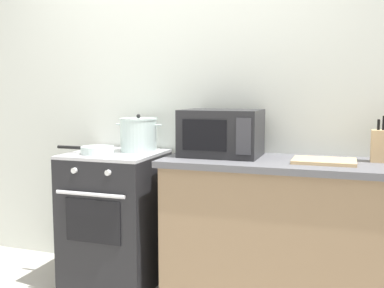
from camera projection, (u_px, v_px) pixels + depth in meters
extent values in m
cube|color=silver|center=(221.00, 104.00, 3.18)|extent=(4.40, 0.10, 2.50)
cube|color=#8C7051|center=(300.00, 239.00, 2.75)|extent=(1.64, 0.56, 0.88)
cube|color=#59595E|center=(302.00, 164.00, 2.70)|extent=(1.70, 0.60, 0.04)
cube|color=black|center=(116.00, 219.00, 3.13)|extent=(0.60, 0.60, 0.90)
cube|color=#B7B7BC|center=(115.00, 154.00, 3.08)|extent=(0.60, 0.60, 0.02)
cube|color=black|center=(93.00, 221.00, 2.84)|extent=(0.39, 0.01, 0.28)
cylinder|color=silver|center=(90.00, 194.00, 2.79)|extent=(0.48, 0.02, 0.02)
cylinder|color=silver|center=(74.00, 171.00, 2.83)|extent=(0.04, 0.02, 0.04)
cylinder|color=silver|center=(108.00, 173.00, 2.75)|extent=(0.04, 0.02, 0.04)
cylinder|color=silver|center=(139.00, 136.00, 3.12)|extent=(0.25, 0.25, 0.22)
cylinder|color=silver|center=(138.00, 119.00, 3.11)|extent=(0.26, 0.26, 0.01)
sphere|color=black|center=(138.00, 116.00, 3.11)|extent=(0.03, 0.03, 0.03)
cylinder|color=silver|center=(120.00, 124.00, 3.16)|extent=(0.05, 0.01, 0.01)
cylinder|color=silver|center=(158.00, 125.00, 3.07)|extent=(0.05, 0.01, 0.01)
cylinder|color=silver|center=(97.00, 150.00, 3.01)|extent=(0.22, 0.22, 0.05)
cylinder|color=black|center=(70.00, 147.00, 3.08)|extent=(0.20, 0.02, 0.02)
cube|color=#232326|center=(221.00, 133.00, 2.90)|extent=(0.50, 0.36, 0.30)
cube|color=black|center=(204.00, 135.00, 2.75)|extent=(0.28, 0.01, 0.19)
cube|color=#38383D|center=(244.00, 136.00, 2.67)|extent=(0.09, 0.01, 0.22)
cube|color=tan|center=(324.00, 161.00, 2.63)|extent=(0.36, 0.26, 0.02)
cube|color=tan|center=(383.00, 146.00, 2.65)|extent=(0.13, 0.10, 0.19)
cylinder|color=black|center=(379.00, 125.00, 2.65)|extent=(0.02, 0.02, 0.06)
cylinder|color=black|center=(384.00, 123.00, 2.64)|extent=(0.02, 0.02, 0.08)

